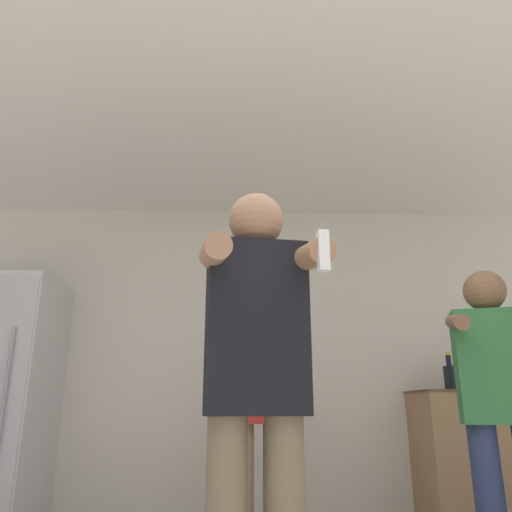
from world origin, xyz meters
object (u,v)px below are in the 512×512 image
at_px(person_woman_foreground, 257,381).
at_px(bottle_dark_rum, 484,377).
at_px(person_man_side, 500,401).
at_px(person_spectator_back, 259,404).
at_px(bottle_clear_vodka, 508,372).
at_px(bottle_brown_liquor, 450,376).

bearing_deg(person_woman_foreground, bottle_dark_rum, 47.77).
bearing_deg(person_man_side, bottle_dark_rum, 66.58).
bearing_deg(person_woman_foreground, person_spectator_back, 87.34).
relative_size(bottle_clear_vodka, person_woman_foreground, 0.20).
bearing_deg(bottle_dark_rum, person_man_side, -113.42).
distance_m(bottle_dark_rum, person_spectator_back, 1.85).
bearing_deg(bottle_dark_rum, person_spectator_back, -162.06).
bearing_deg(person_woman_foreground, person_man_side, 31.90).
relative_size(bottle_clear_vodka, bottle_dark_rum, 1.26).
distance_m(bottle_clear_vodka, person_spectator_back, 2.03).
distance_m(person_woman_foreground, person_spectator_back, 1.44).
bearing_deg(person_woman_foreground, bottle_clear_vodka, 44.93).
xyz_separation_m(bottle_dark_rum, person_spectator_back, (-1.75, -0.57, -0.21)).
bearing_deg(bottle_dark_rum, bottle_brown_liquor, 180.00).
height_order(bottle_brown_liquor, person_spectator_back, person_spectator_back).
relative_size(bottle_brown_liquor, bottle_dark_rum, 1.10).
bearing_deg(bottle_brown_liquor, bottle_clear_vodka, 0.00).
relative_size(person_woman_foreground, person_spectator_back, 1.09).
relative_size(bottle_brown_liquor, person_man_side, 0.18).
xyz_separation_m(bottle_clear_vodka, person_spectator_back, (-1.94, -0.57, -0.24)).
height_order(bottle_clear_vodka, person_spectator_back, person_spectator_back).
relative_size(bottle_brown_liquor, person_woman_foreground, 0.17).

